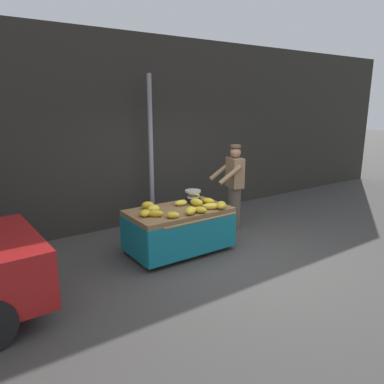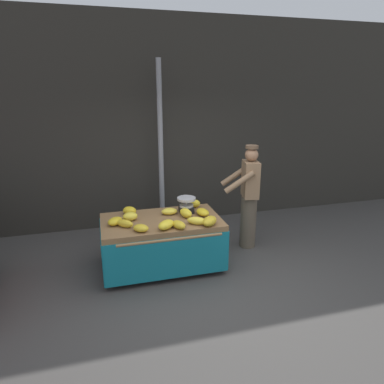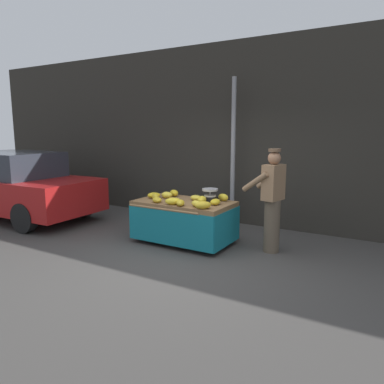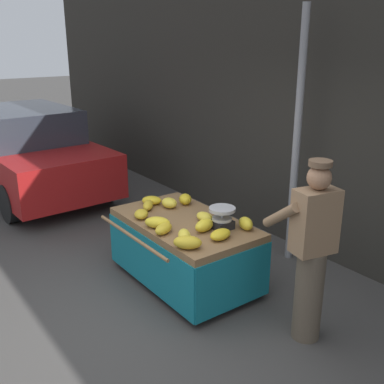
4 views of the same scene
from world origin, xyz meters
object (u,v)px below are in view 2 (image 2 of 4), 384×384
at_px(banana_bunch_3, 197,221).
at_px(banana_bunch_1, 203,212).
at_px(banana_bunch_9, 166,225).
at_px(banana_bunch_11, 169,211).
at_px(banana_bunch_4, 193,203).
at_px(street_pole, 161,149).
at_px(vendor_person, 249,197).
at_px(banana_bunch_0, 130,211).
at_px(banana_bunch_7, 141,228).
at_px(banana_bunch_8, 130,216).
at_px(banana_cart, 162,233).
at_px(weighing_scale, 186,205).
at_px(banana_bunch_5, 186,213).
at_px(banana_bunch_2, 210,221).
at_px(banana_bunch_6, 125,224).
at_px(banana_bunch_10, 179,225).
at_px(banana_bunch_12, 115,221).

bearing_deg(banana_bunch_3, banana_bunch_1, 60.23).
distance_m(banana_bunch_9, banana_bunch_11, 0.54).
relative_size(banana_bunch_4, banana_bunch_9, 0.78).
height_order(street_pole, vendor_person, street_pole).
bearing_deg(banana_bunch_0, banana_bunch_7, -82.82).
xyz_separation_m(street_pole, banana_bunch_8, (-0.71, -1.35, -0.70)).
height_order(banana_cart, banana_bunch_4, banana_bunch_4).
relative_size(weighing_scale, banana_bunch_5, 1.10).
relative_size(banana_bunch_2, banana_bunch_9, 1.00).
xyz_separation_m(banana_bunch_4, banana_bunch_11, (-0.43, -0.21, -0.02)).
bearing_deg(weighing_scale, street_pole, 96.60).
xyz_separation_m(weighing_scale, banana_bunch_6, (-0.95, -0.34, -0.06)).
bearing_deg(banana_bunch_6, banana_bunch_11, 24.84).
height_order(street_pole, banana_bunch_10, street_pole).
bearing_deg(banana_bunch_2, banana_bunch_5, 121.42).
height_order(weighing_scale, banana_bunch_12, weighing_scale).
height_order(banana_bunch_7, banana_bunch_10, banana_bunch_10).
relative_size(banana_bunch_2, banana_bunch_12, 1.16).
bearing_deg(street_pole, banana_bunch_8, -117.64).
height_order(banana_bunch_3, banana_bunch_10, same).
distance_m(banana_bunch_2, banana_bunch_10, 0.43).
bearing_deg(street_pole, banana_bunch_1, -76.51).
distance_m(banana_bunch_2, banana_bunch_7, 0.94).
bearing_deg(banana_bunch_4, banana_bunch_5, -119.96).
relative_size(banana_bunch_10, banana_bunch_11, 1.02).
bearing_deg(banana_bunch_9, banana_bunch_1, 29.72).
bearing_deg(banana_bunch_8, street_pole, 62.36).
xyz_separation_m(banana_cart, banana_bunch_10, (0.17, -0.38, 0.26)).
xyz_separation_m(banana_bunch_9, vendor_person, (1.50, 0.67, 0.05)).
relative_size(banana_bunch_3, banana_bunch_6, 1.11).
bearing_deg(street_pole, banana_bunch_11, -95.51).
bearing_deg(vendor_person, banana_bunch_4, 176.42).
relative_size(banana_bunch_8, vendor_person, 0.12).
bearing_deg(banana_bunch_4, banana_bunch_10, -118.65).
bearing_deg(vendor_person, banana_bunch_9, -155.81).
distance_m(banana_bunch_6, banana_bunch_7, 0.28).
distance_m(banana_bunch_11, banana_bunch_12, 0.82).
relative_size(street_pole, banana_bunch_10, 12.63).
bearing_deg(weighing_scale, banana_bunch_2, -72.68).
xyz_separation_m(banana_bunch_5, banana_bunch_9, (-0.36, -0.35, -0.00)).
xyz_separation_m(banana_cart, banana_bunch_3, (0.44, -0.31, 0.26)).
bearing_deg(banana_bunch_11, banana_bunch_4, 26.35).
bearing_deg(banana_bunch_0, banana_bunch_6, -102.93).
relative_size(banana_bunch_6, banana_bunch_11, 1.07).
bearing_deg(banana_bunch_9, banana_bunch_0, 122.49).
relative_size(banana_bunch_11, vendor_person, 0.14).
relative_size(banana_bunch_5, vendor_person, 0.15).
bearing_deg(banana_bunch_4, banana_bunch_1, -84.41).
bearing_deg(banana_bunch_0, banana_bunch_12, -124.27).
height_order(banana_bunch_1, banana_bunch_10, banana_bunch_10).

